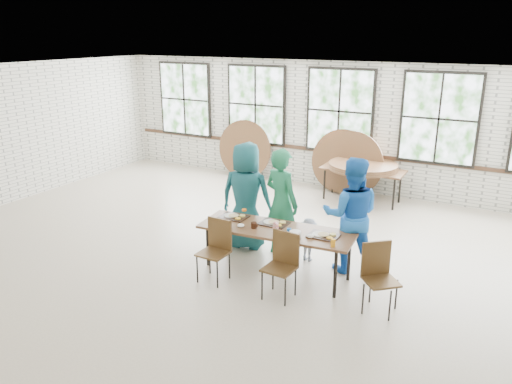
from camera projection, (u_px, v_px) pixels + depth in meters
room at (340, 113)px, 11.53m from camera, size 12.00×12.00×12.00m
dining_table at (276, 232)px, 7.67m from camera, size 2.46×1.00×0.74m
chair_near_left at (217, 245)px, 7.53m from camera, size 0.43×0.42×0.95m
chair_near_right at (283, 259)px, 7.04m from camera, size 0.45×0.43×0.95m
chair_spare at (378, 271)px, 6.70m from camera, size 0.58×0.58×0.95m
adult_teal at (246, 196)px, 8.55m from camera, size 1.00×0.74×1.88m
adult_green at (281, 203)px, 8.25m from camera, size 0.78×0.63×1.85m
toddler at (308, 240)px, 8.19m from camera, size 0.48×0.28×0.74m
adult_blue at (351, 215)px, 7.70m from camera, size 1.08×0.96×1.84m
storage_table at (363, 171)px, 11.00m from camera, size 1.80×0.76×0.74m
tabletop_clutter at (280, 229)px, 7.59m from camera, size 2.08×0.67×0.11m
round_tops_stacked at (363, 166)px, 10.97m from camera, size 1.50×1.50×0.13m
round_tops_leaning at (310, 158)px, 11.93m from camera, size 4.37×0.37×1.50m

